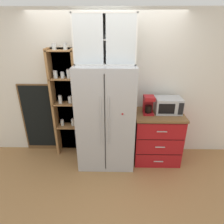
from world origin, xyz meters
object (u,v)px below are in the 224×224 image
bottle_cobalt (160,107)px  chalkboard_menu (39,118)px  microwave (168,105)px  mug_red (159,110)px  coffee_maker (148,105)px  mug_navy (159,110)px  refrigerator (106,117)px

bottle_cobalt → chalkboard_menu: size_ratio=0.19×
microwave → mug_red: microwave is taller
bottle_cobalt → coffee_maker: bearing=174.2°
mug_red → mug_navy: 0.00m
microwave → mug_navy: (-0.14, -0.02, -0.08)m
bottle_cobalt → mug_red: bearing=87.5°
refrigerator → chalkboard_menu: 1.36m
coffee_maker → chalkboard_menu: (-2.01, 0.26, -0.40)m
microwave → mug_red: (-0.14, -0.02, -0.09)m
coffee_maker → mug_red: (0.20, 0.02, -0.11)m
coffee_maker → microwave: bearing=7.1°
refrigerator → bottle_cobalt: bearing=2.8°
refrigerator → coffee_maker: (0.71, 0.06, 0.20)m
coffee_maker → mug_red: 0.23m
mug_navy → bottle_cobalt: (-0.00, -0.04, 0.07)m
coffee_maker → mug_navy: (0.20, 0.02, -0.11)m
coffee_maker → chalkboard_menu: size_ratio=0.23×
refrigerator → chalkboard_menu: refrigerator is taller
mug_navy → bottle_cobalt: bottle_cobalt is taller
microwave → chalkboard_menu: chalkboard_menu is taller
bottle_cobalt → mug_navy: bearing=87.6°
refrigerator → microwave: (1.05, 0.11, 0.17)m
coffee_maker → bottle_cobalt: (0.19, -0.02, -0.04)m
refrigerator → microwave: size_ratio=3.97×
microwave → refrigerator: bearing=-174.2°
mug_navy → bottle_cobalt: 0.08m
coffee_maker → mug_red: bearing=5.8°
refrigerator → bottle_cobalt: size_ratio=6.74×
mug_red → chalkboard_menu: 2.24m
microwave → chalkboard_menu: bearing=174.6°
refrigerator → bottle_cobalt: (0.90, 0.04, 0.16)m
refrigerator → mug_navy: bearing=5.4°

